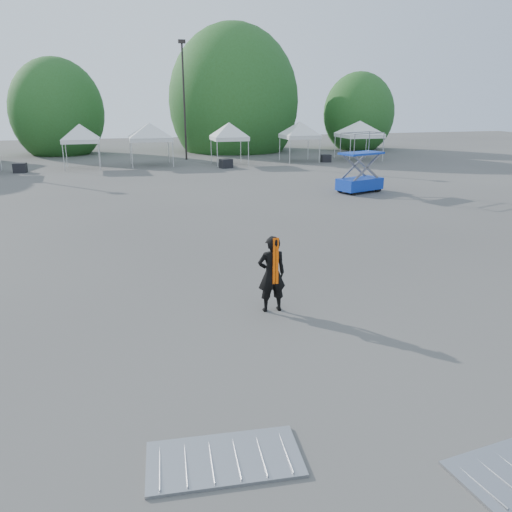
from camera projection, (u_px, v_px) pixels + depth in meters
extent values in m
plane|color=#474442|center=(243.00, 290.00, 13.86)|extent=(120.00, 120.00, 0.00)
cylinder|color=black|center=(184.00, 103.00, 42.60)|extent=(0.16, 0.16, 9.50)
cube|color=black|center=(182.00, 41.00, 41.13)|extent=(0.60, 0.25, 0.30)
cylinder|color=#382314|center=(61.00, 142.00, 48.18)|extent=(0.36, 0.36, 2.27)
ellipsoid|color=#24511B|center=(57.00, 112.00, 47.34)|extent=(4.16, 4.16, 4.78)
cylinder|color=#382314|center=(234.00, 137.00, 51.58)|extent=(0.36, 0.36, 2.80)
ellipsoid|color=#24511B|center=(234.00, 102.00, 50.55)|extent=(5.12, 5.12, 5.89)
cylinder|color=#382314|center=(357.00, 139.00, 53.21)|extent=(0.36, 0.36, 2.10)
ellipsoid|color=#24511B|center=(358.00, 114.00, 52.44)|extent=(3.84, 3.84, 4.42)
cylinder|color=silver|center=(0.00, 157.00, 36.83)|extent=(0.06, 0.06, 2.00)
cylinder|color=silver|center=(64.00, 157.00, 36.71)|extent=(0.06, 0.06, 2.00)
cylinder|color=silver|center=(99.00, 156.00, 37.36)|extent=(0.06, 0.06, 2.00)
cylinder|color=silver|center=(66.00, 154.00, 39.01)|extent=(0.06, 0.06, 2.00)
cylinder|color=silver|center=(100.00, 153.00, 39.66)|extent=(0.06, 0.06, 2.00)
cube|color=silver|center=(81.00, 141.00, 37.86)|extent=(2.71, 2.71, 0.30)
pyramid|color=silver|center=(79.00, 124.00, 37.49)|extent=(3.84, 3.84, 1.10)
cylinder|color=silver|center=(132.00, 155.00, 38.07)|extent=(0.06, 0.06, 2.00)
cylinder|color=silver|center=(173.00, 154.00, 38.88)|extent=(0.06, 0.06, 2.00)
cylinder|color=silver|center=(130.00, 151.00, 40.93)|extent=(0.06, 0.06, 2.00)
cylinder|color=silver|center=(169.00, 150.00, 41.74)|extent=(0.06, 0.06, 2.00)
cube|color=silver|center=(150.00, 139.00, 39.58)|extent=(3.32, 3.32, 0.30)
pyramid|color=silver|center=(149.00, 123.00, 39.21)|extent=(4.69, 4.69, 1.10)
cylinder|color=silver|center=(217.00, 154.00, 38.99)|extent=(0.06, 0.06, 2.00)
cylinder|color=silver|center=(248.00, 153.00, 39.64)|extent=(0.06, 0.06, 2.00)
cylinder|color=silver|center=(211.00, 151.00, 41.31)|extent=(0.06, 0.06, 2.00)
cylinder|color=silver|center=(241.00, 150.00, 41.96)|extent=(0.06, 0.06, 2.00)
cube|color=silver|center=(229.00, 138.00, 40.15)|extent=(2.73, 2.73, 0.30)
pyramid|color=silver|center=(229.00, 122.00, 39.78)|extent=(3.86, 3.86, 1.10)
cylinder|color=silver|center=(290.00, 152.00, 40.81)|extent=(0.06, 0.06, 2.00)
cylinder|color=silver|center=(320.00, 151.00, 41.49)|extent=(0.06, 0.06, 2.00)
cylinder|color=silver|center=(280.00, 149.00, 43.23)|extent=(0.06, 0.06, 2.00)
cylinder|color=silver|center=(308.00, 148.00, 43.91)|extent=(0.06, 0.06, 2.00)
cube|color=silver|center=(300.00, 137.00, 42.04)|extent=(2.84, 2.84, 0.30)
pyramid|color=silver|center=(300.00, 121.00, 41.66)|extent=(4.01, 4.01, 1.10)
cylinder|color=silver|center=(350.00, 150.00, 41.75)|extent=(0.06, 0.06, 2.00)
cylinder|color=silver|center=(383.00, 149.00, 42.55)|extent=(0.06, 0.06, 2.00)
cylinder|color=silver|center=(335.00, 147.00, 44.60)|extent=(0.06, 0.06, 2.00)
cylinder|color=silver|center=(366.00, 146.00, 45.40)|extent=(0.06, 0.06, 2.00)
cube|color=silver|center=(359.00, 136.00, 43.25)|extent=(3.30, 3.30, 0.30)
pyramid|color=silver|center=(360.00, 121.00, 42.88)|extent=(4.67, 4.67, 1.10)
imported|color=black|center=(272.00, 274.00, 12.24)|extent=(0.71, 0.47, 1.94)
cube|color=#FF5505|center=(274.00, 261.00, 11.95)|extent=(0.15, 0.03, 1.16)
cube|color=#0B1E96|center=(360.00, 184.00, 28.37)|extent=(2.85, 2.04, 0.64)
cube|color=#0B1E96|center=(361.00, 153.00, 27.86)|extent=(2.73, 1.95, 0.11)
cylinder|color=black|center=(354.00, 192.00, 27.52)|extent=(0.42, 0.27, 0.39)
cylinder|color=black|center=(378.00, 189.00, 28.55)|extent=(0.42, 0.27, 0.39)
cylinder|color=black|center=(340.00, 189.00, 28.37)|extent=(0.42, 0.27, 0.39)
cylinder|color=black|center=(364.00, 186.00, 29.40)|extent=(0.42, 0.27, 0.39)
cube|color=#94969B|center=(224.00, 459.00, 7.31)|extent=(2.35, 1.33, 0.05)
cube|color=black|center=(20.00, 168.00, 36.07)|extent=(0.92, 0.74, 0.69)
cube|color=black|center=(226.00, 163.00, 38.51)|extent=(1.05, 0.92, 0.69)
cube|color=black|center=(326.00, 158.00, 42.21)|extent=(0.87, 0.71, 0.62)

